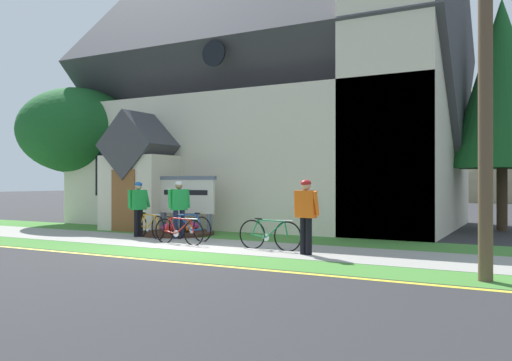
{
  "coord_description": "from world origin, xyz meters",
  "views": [
    {
      "loc": [
        7.82,
        -10.25,
        1.7
      ],
      "look_at": [
        0.83,
        2.81,
        1.72
      ],
      "focal_mm": 36.86,
      "sensor_mm": 36.0,
      "label": 1
    }
  ],
  "objects_px": {
    "bicycle_red": "(189,227)",
    "yard_deciduous_tree": "(77,131)",
    "church_sign": "(186,196)",
    "cyclist_in_orange_jersey": "(179,205)",
    "cyclist_in_red_jersey": "(306,210)",
    "cyclist_in_blue_jersey": "(138,205)",
    "bicycle_black": "(179,231)",
    "bicycle_blue": "(149,226)",
    "roadside_conifer": "(502,83)",
    "bicycle_yellow": "(269,234)"
  },
  "relations": [
    {
      "from": "bicycle_red",
      "to": "yard_deciduous_tree",
      "type": "relative_size",
      "value": 0.31
    },
    {
      "from": "church_sign",
      "to": "cyclist_in_orange_jersey",
      "type": "bearing_deg",
      "value": -61.7
    },
    {
      "from": "cyclist_in_orange_jersey",
      "to": "bicycle_red",
      "type": "bearing_deg",
      "value": -20.38
    },
    {
      "from": "cyclist_in_red_jersey",
      "to": "cyclist_in_blue_jersey",
      "type": "distance_m",
      "value": 6.13
    },
    {
      "from": "bicycle_black",
      "to": "church_sign",
      "type": "bearing_deg",
      "value": 121.84
    },
    {
      "from": "cyclist_in_orange_jersey",
      "to": "church_sign",
      "type": "bearing_deg",
      "value": 118.3
    },
    {
      "from": "cyclist_in_orange_jersey",
      "to": "cyclist_in_blue_jersey",
      "type": "height_order",
      "value": "cyclist_in_orange_jersey"
    },
    {
      "from": "bicycle_blue",
      "to": "roadside_conifer",
      "type": "distance_m",
      "value": 12.77
    },
    {
      "from": "bicycle_black",
      "to": "cyclist_in_blue_jersey",
      "type": "bearing_deg",
      "value": 157.73
    },
    {
      "from": "cyclist_in_orange_jersey",
      "to": "cyclist_in_blue_jersey",
      "type": "distance_m",
      "value": 1.39
    },
    {
      "from": "bicycle_yellow",
      "to": "cyclist_in_red_jersey",
      "type": "xyz_separation_m",
      "value": [
        1.15,
        -0.4,
        0.64
      ]
    },
    {
      "from": "bicycle_yellow",
      "to": "bicycle_blue",
      "type": "relative_size",
      "value": 1.06
    },
    {
      "from": "cyclist_in_blue_jersey",
      "to": "church_sign",
      "type": "bearing_deg",
      "value": 69.05
    },
    {
      "from": "bicycle_black",
      "to": "bicycle_blue",
      "type": "xyz_separation_m",
      "value": [
        -1.66,
        0.77,
        0.01
      ]
    },
    {
      "from": "bicycle_yellow",
      "to": "cyclist_in_blue_jersey",
      "type": "relative_size",
      "value": 1.04
    },
    {
      "from": "bicycle_yellow",
      "to": "bicycle_blue",
      "type": "bearing_deg",
      "value": 171.09
    },
    {
      "from": "cyclist_in_orange_jersey",
      "to": "roadside_conifer",
      "type": "height_order",
      "value": "roadside_conifer"
    },
    {
      "from": "cyclist_in_red_jersey",
      "to": "roadside_conifer",
      "type": "height_order",
      "value": "roadside_conifer"
    },
    {
      "from": "church_sign",
      "to": "bicycle_red",
      "type": "distance_m",
      "value": 2.2
    },
    {
      "from": "bicycle_blue",
      "to": "cyclist_in_red_jersey",
      "type": "xyz_separation_m",
      "value": [
        5.51,
        -1.08,
        0.66
      ]
    },
    {
      "from": "cyclist_in_red_jersey",
      "to": "yard_deciduous_tree",
      "type": "distance_m",
      "value": 13.26
    },
    {
      "from": "bicycle_yellow",
      "to": "bicycle_black",
      "type": "xyz_separation_m",
      "value": [
        -2.7,
        -0.09,
        -0.02
      ]
    },
    {
      "from": "church_sign",
      "to": "cyclist_in_orange_jersey",
      "type": "xyz_separation_m",
      "value": [
        0.75,
        -1.4,
        -0.21
      ]
    },
    {
      "from": "bicycle_yellow",
      "to": "roadside_conifer",
      "type": "height_order",
      "value": "roadside_conifer"
    },
    {
      "from": "bicycle_blue",
      "to": "roadside_conifer",
      "type": "bearing_deg",
      "value": 39.48
    },
    {
      "from": "cyclist_in_orange_jersey",
      "to": "roadside_conifer",
      "type": "bearing_deg",
      "value": 41.07
    },
    {
      "from": "cyclist_in_orange_jersey",
      "to": "yard_deciduous_tree",
      "type": "bearing_deg",
      "value": 157.59
    },
    {
      "from": "bicycle_black",
      "to": "cyclist_in_orange_jersey",
      "type": "xyz_separation_m",
      "value": [
        -0.79,
        1.09,
        0.65
      ]
    },
    {
      "from": "bicycle_blue",
      "to": "yard_deciduous_tree",
      "type": "xyz_separation_m",
      "value": [
        -6.65,
        3.42,
        3.43
      ]
    },
    {
      "from": "bicycle_yellow",
      "to": "yard_deciduous_tree",
      "type": "xyz_separation_m",
      "value": [
        -11.01,
        4.1,
        3.42
      ]
    },
    {
      "from": "bicycle_red",
      "to": "cyclist_in_red_jersey",
      "type": "xyz_separation_m",
      "value": [
        4.13,
        -1.21,
        0.65
      ]
    },
    {
      "from": "cyclist_in_red_jersey",
      "to": "yard_deciduous_tree",
      "type": "relative_size",
      "value": 0.31
    },
    {
      "from": "bicycle_blue",
      "to": "roadside_conifer",
      "type": "relative_size",
      "value": 0.21
    },
    {
      "from": "cyclist_in_blue_jersey",
      "to": "bicycle_black",
      "type": "bearing_deg",
      "value": -22.27
    },
    {
      "from": "roadside_conifer",
      "to": "yard_deciduous_tree",
      "type": "bearing_deg",
      "value": -165.36
    },
    {
      "from": "bicycle_red",
      "to": "yard_deciduous_tree",
      "type": "xyz_separation_m",
      "value": [
        -8.03,
        3.29,
        3.42
      ]
    },
    {
      "from": "bicycle_blue",
      "to": "cyclist_in_red_jersey",
      "type": "height_order",
      "value": "cyclist_in_red_jersey"
    },
    {
      "from": "yard_deciduous_tree",
      "to": "bicycle_red",
      "type": "bearing_deg",
      "value": -22.29
    },
    {
      "from": "church_sign",
      "to": "cyclist_in_blue_jersey",
      "type": "xyz_separation_m",
      "value": [
        -0.62,
        -1.61,
        -0.24
      ]
    },
    {
      "from": "cyclist_in_orange_jersey",
      "to": "cyclist_in_blue_jersey",
      "type": "bearing_deg",
      "value": -171.42
    },
    {
      "from": "cyclist_in_blue_jersey",
      "to": "roadside_conifer",
      "type": "xyz_separation_m",
      "value": [
        9.67,
        7.44,
        4.08
      ]
    },
    {
      "from": "bicycle_yellow",
      "to": "cyclist_in_blue_jersey",
      "type": "bearing_deg",
      "value": 170.7
    },
    {
      "from": "cyclist_in_blue_jersey",
      "to": "bicycle_yellow",
      "type": "bearing_deg",
      "value": -9.3
    },
    {
      "from": "cyclist_in_orange_jersey",
      "to": "cyclist_in_red_jersey",
      "type": "bearing_deg",
      "value": -16.79
    },
    {
      "from": "church_sign",
      "to": "yard_deciduous_tree",
      "type": "bearing_deg",
      "value": 165.9
    },
    {
      "from": "bicycle_black",
      "to": "bicycle_red",
      "type": "height_order",
      "value": "bicycle_red"
    },
    {
      "from": "cyclist_in_blue_jersey",
      "to": "cyclist_in_red_jersey",
      "type": "bearing_deg",
      "value": -11.23
    },
    {
      "from": "cyclist_in_blue_jersey",
      "to": "bicycle_red",
      "type": "bearing_deg",
      "value": 0.49
    },
    {
      "from": "church_sign",
      "to": "bicycle_blue",
      "type": "xyz_separation_m",
      "value": [
        -0.11,
        -1.72,
        -0.85
      ]
    },
    {
      "from": "bicycle_red",
      "to": "cyclist_in_blue_jersey",
      "type": "bearing_deg",
      "value": -179.51
    }
  ]
}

